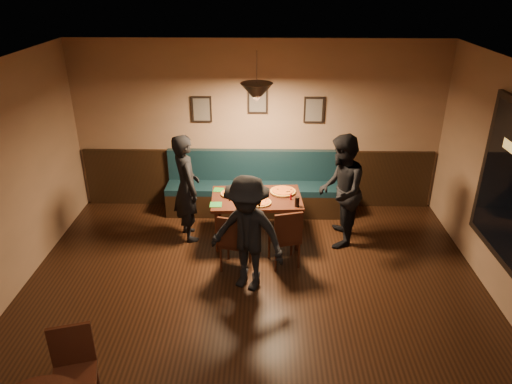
% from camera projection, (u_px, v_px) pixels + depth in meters
% --- Properties ---
extents(floor, '(7.00, 7.00, 0.00)m').
position_uv_depth(floor, '(251.00, 346.00, 5.17)').
color(floor, black).
rests_on(floor, ground).
extents(ceiling, '(7.00, 7.00, 0.00)m').
position_uv_depth(ceiling, '(250.00, 92.00, 3.98)').
color(ceiling, silver).
rests_on(ceiling, ground).
extents(wall_back, '(6.00, 0.00, 6.00)m').
position_uv_depth(wall_back, '(258.00, 127.00, 7.75)').
color(wall_back, '#8C704F').
rests_on(wall_back, ground).
extents(wainscot, '(5.88, 0.06, 1.00)m').
position_uv_depth(wainscot, '(258.00, 178.00, 8.10)').
color(wainscot, black).
rests_on(wainscot, ground).
extents(booth_bench, '(3.00, 0.60, 1.00)m').
position_uv_depth(booth_bench, '(257.00, 185.00, 7.86)').
color(booth_bench, '#0F232D').
rests_on(booth_bench, ground).
extents(picture_left, '(0.32, 0.04, 0.42)m').
position_uv_depth(picture_left, '(202.00, 109.00, 7.61)').
color(picture_left, black).
rests_on(picture_left, wall_back).
extents(picture_center, '(0.32, 0.04, 0.42)m').
position_uv_depth(picture_center, '(258.00, 100.00, 7.53)').
color(picture_center, black).
rests_on(picture_center, wall_back).
extents(picture_right, '(0.32, 0.04, 0.42)m').
position_uv_depth(picture_right, '(314.00, 110.00, 7.57)').
color(picture_right, black).
rests_on(picture_right, wall_back).
extents(pendant_lamp, '(0.44, 0.44, 0.25)m').
position_uv_depth(pendant_lamp, '(257.00, 93.00, 6.30)').
color(pendant_lamp, black).
rests_on(pendant_lamp, ceiling).
extents(dining_table, '(1.36, 0.92, 0.70)m').
position_uv_depth(dining_table, '(257.00, 218.00, 7.11)').
color(dining_table, black).
rests_on(dining_table, floor).
extents(chair_near_left, '(0.45, 0.45, 0.84)m').
position_uv_depth(chair_near_left, '(235.00, 240.00, 6.39)').
color(chair_near_left, black).
rests_on(chair_near_left, floor).
extents(chair_near_right, '(0.47, 0.47, 0.87)m').
position_uv_depth(chair_near_right, '(284.00, 236.00, 6.47)').
color(chair_near_right, black).
rests_on(chair_near_right, floor).
extents(diner_left, '(0.60, 0.71, 1.64)m').
position_uv_depth(diner_left, '(187.00, 188.00, 6.97)').
color(diner_left, black).
rests_on(diner_left, floor).
extents(diner_right, '(0.77, 0.92, 1.68)m').
position_uv_depth(diner_right, '(341.00, 191.00, 6.82)').
color(diner_right, black).
rests_on(diner_right, floor).
extents(diner_front, '(1.14, 0.93, 1.54)m').
position_uv_depth(diner_front, '(247.00, 234.00, 5.85)').
color(diner_front, black).
rests_on(diner_front, floor).
extents(pizza_a, '(0.38, 0.38, 0.04)m').
position_uv_depth(pizza_a, '(232.00, 193.00, 7.03)').
color(pizza_a, '#C08824').
rests_on(pizza_a, dining_table).
extents(pizza_b, '(0.39, 0.39, 0.04)m').
position_uv_depth(pizza_b, '(260.00, 202.00, 6.77)').
color(pizza_b, gold).
rests_on(pizza_b, dining_table).
extents(pizza_c, '(0.48, 0.48, 0.04)m').
position_uv_depth(pizza_c, '(283.00, 191.00, 7.09)').
color(pizza_c, orange).
rests_on(pizza_c, dining_table).
extents(soda_glass, '(0.07, 0.07, 0.14)m').
position_uv_depth(soda_glass, '(297.00, 202.00, 6.66)').
color(soda_glass, black).
rests_on(soda_glass, dining_table).
extents(tabasco_bottle, '(0.03, 0.03, 0.11)m').
position_uv_depth(tabasco_bottle, '(291.00, 196.00, 6.86)').
color(tabasco_bottle, '#9D0512').
rests_on(tabasco_bottle, dining_table).
extents(napkin_a, '(0.16, 0.16, 0.01)m').
position_uv_depth(napkin_a, '(219.00, 190.00, 7.18)').
color(napkin_a, '#1E7222').
rests_on(napkin_a, dining_table).
extents(napkin_b, '(0.17, 0.17, 0.01)m').
position_uv_depth(napkin_b, '(216.00, 205.00, 6.73)').
color(napkin_b, '#1F742A').
rests_on(napkin_b, dining_table).
extents(cutlery_set, '(0.20, 0.09, 0.00)m').
position_uv_depth(cutlery_set, '(254.00, 208.00, 6.63)').
color(cutlery_set, silver).
rests_on(cutlery_set, dining_table).
extents(cafe_chair_far, '(0.48, 0.48, 0.87)m').
position_uv_depth(cafe_chair_far, '(74.00, 377.00, 4.23)').
color(cafe_chair_far, black).
rests_on(cafe_chair_far, floor).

